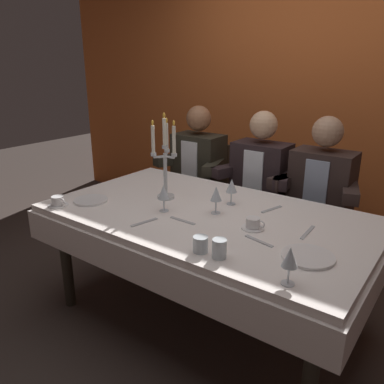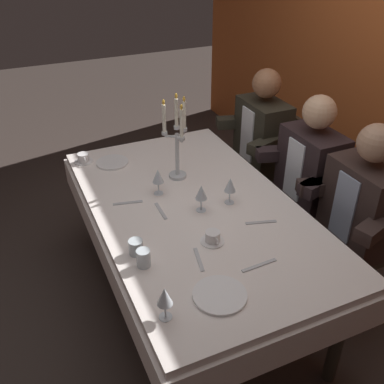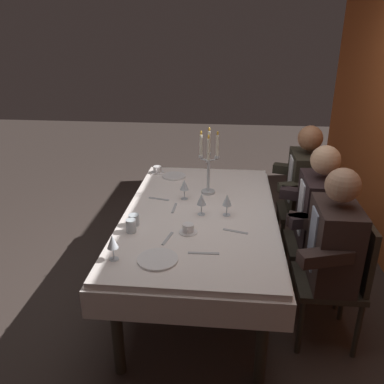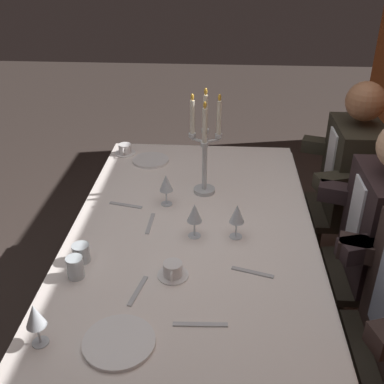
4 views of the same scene
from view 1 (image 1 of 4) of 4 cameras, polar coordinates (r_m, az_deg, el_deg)
ground_plane at (r=2.66m, az=2.00°, el=-17.93°), size 12.00×12.00×0.00m
back_wall at (r=3.64m, az=17.73°, el=14.14°), size 6.00×0.12×2.70m
dining_table at (r=2.34m, az=2.17°, el=-5.65°), size 1.94×1.14×0.74m
candelabra at (r=2.46m, az=-3.99°, el=4.44°), size 0.15×0.17×0.55m
dinner_plate_0 at (r=1.85m, az=16.71°, el=-9.09°), size 0.24×0.24×0.01m
dinner_plate_1 at (r=2.55m, az=-14.69°, el=-1.19°), size 0.21×0.21×0.01m
wine_glass_0 at (r=2.27m, az=-4.21°, el=-0.07°), size 0.07×0.07×0.16m
wine_glass_1 at (r=2.24m, az=3.58°, el=-0.35°), size 0.07×0.07×0.16m
wine_glass_2 at (r=1.58m, az=14.23°, el=-9.46°), size 0.07×0.07×0.16m
wine_glass_3 at (r=2.39m, az=5.86°, el=0.79°), size 0.07×0.07×0.16m
water_tumbler_0 at (r=1.82m, az=1.26°, el=-7.71°), size 0.07×0.07×0.08m
water_tumbler_1 at (r=1.77m, az=4.06°, el=-8.31°), size 0.07×0.07×0.09m
coffee_cup_0 at (r=2.09m, az=9.00°, el=-4.66°), size 0.13×0.12×0.06m
coffee_cup_1 at (r=2.52m, az=-19.14°, el=-1.35°), size 0.13×0.12×0.06m
knife_0 at (r=2.11m, az=16.67°, el=-5.71°), size 0.03×0.19×0.01m
fork_1 at (r=2.38m, az=11.66°, el=-2.51°), size 0.07×0.17×0.01m
fork_2 at (r=1.96m, az=9.83°, el=-7.13°), size 0.17×0.05×0.01m
spoon_3 at (r=2.16m, az=-7.05°, el=-4.45°), size 0.06×0.17×0.01m
fork_4 at (r=2.17m, az=-1.40°, el=-4.23°), size 0.17×0.02×0.01m
seated_diner_0 at (r=3.36m, az=1.02°, el=4.06°), size 0.63×0.48×1.24m
seated_diner_1 at (r=3.07m, az=10.12°, el=2.32°), size 0.63×0.48×1.24m
seated_diner_2 at (r=2.90m, az=18.57°, el=0.66°), size 0.63×0.48×1.24m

